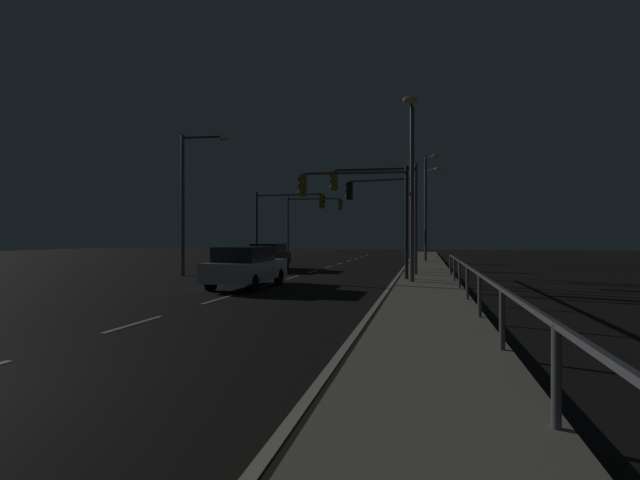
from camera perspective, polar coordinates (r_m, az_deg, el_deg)
ground_plane at (r=21.99m, az=-3.09°, el=-4.72°), size 112.00×112.00×0.00m
sidewalk_right at (r=21.08m, az=13.71°, el=-4.74°), size 2.42×77.00×0.14m
lane_markings_center at (r=25.35m, az=-0.84°, el=-4.05°), size 0.14×50.00×0.01m
lane_edge_line at (r=26.11m, az=10.43°, el=-3.93°), size 0.14×53.00×0.01m
car at (r=17.25m, az=-9.45°, el=-3.34°), size 1.82×4.40×1.57m
car_oncoming at (r=26.77m, az=-6.75°, el=-2.08°), size 2.07×4.50×1.57m
traffic_light_far_right at (r=19.45m, az=4.61°, el=5.32°), size 4.81×0.77×4.86m
traffic_light_far_center at (r=38.76m, az=-1.10°, el=3.31°), size 4.88×0.83×5.59m
traffic_light_near_right at (r=22.10m, az=7.42°, el=5.61°), size 4.30×0.56×5.41m
traffic_light_mid_right at (r=31.27m, az=-4.30°, el=3.59°), size 5.17×0.39×5.20m
traffic_light_far_left at (r=24.10m, az=8.11°, el=4.67°), size 3.83×0.57×5.14m
street_lamp_far_end at (r=35.31m, az=13.64°, el=5.20°), size 1.06×1.97×8.10m
street_lamp_mid_block at (r=23.49m, az=-16.30°, el=6.22°), size 2.51×0.50×7.15m
street_lamp_across_street at (r=37.15m, az=13.67°, el=4.41°), size 1.36×1.99×7.41m
street_lamp_corner at (r=18.11m, az=11.73°, el=8.23°), size 0.56×2.06×7.07m
barrier_fence at (r=11.94m, az=19.06°, el=-4.67°), size 0.09×20.76×0.98m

